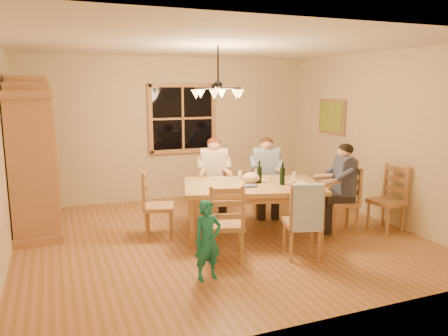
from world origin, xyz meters
name	(u,v)px	position (x,y,z in m)	size (l,w,h in m)	color
floor	(218,237)	(0.00, 0.00, 0.00)	(5.50, 5.50, 0.00)	olive
ceiling	(218,45)	(0.00, 0.00, 2.70)	(5.50, 5.00, 0.02)	white
wall_back	(172,129)	(0.00, 2.50, 1.35)	(5.50, 0.02, 2.70)	#C4B68A
wall_right	(377,137)	(2.75, 0.00, 1.35)	(0.02, 5.00, 2.70)	#C4B68A
window	(183,118)	(0.20, 2.47, 1.55)	(1.30, 0.06, 1.30)	black
painting	(332,117)	(2.71, 1.20, 1.60)	(0.06, 0.78, 0.64)	#966A41
chandelier	(218,92)	(0.00, 0.00, 2.08)	(0.77, 0.68, 0.71)	black
armoire	(34,163)	(-2.42, 1.21, 1.06)	(0.66, 1.40, 2.30)	#966A41
dining_table	(252,190)	(0.51, -0.06, 0.66)	(2.21, 1.68, 0.76)	tan
chair_far_left	(214,199)	(0.29, 0.96, 0.30)	(0.54, 0.52, 0.99)	#A77149
chair_far_right	(265,198)	(1.13, 0.73, 0.30)	(0.54, 0.52, 0.99)	#A77149
chair_near_left	(225,236)	(-0.21, -0.81, 0.30)	(0.54, 0.52, 0.99)	#A77149
chair_near_right	(302,234)	(0.73, -1.08, 0.30)	(0.54, 0.52, 0.99)	#A77149
chair_end_left	(159,217)	(-0.80, 0.31, 0.30)	(0.52, 0.54, 0.99)	#A77149
chair_end_right	(342,212)	(1.82, -0.43, 0.30)	(0.52, 0.54, 0.99)	#A77149
adult_woman	(214,168)	(0.29, 0.96, 0.84)	(0.48, 0.51, 0.87)	beige
adult_plaid_man	(266,167)	(1.13, 0.73, 0.84)	(0.48, 0.51, 0.87)	#376698
adult_slate_man	(343,177)	(1.82, -0.43, 0.84)	(0.51, 0.48, 0.87)	#3B435F
towel	(307,208)	(0.68, -1.26, 0.70)	(0.38, 0.10, 0.58)	#A9C7E6
wine_bottle_a	(259,172)	(0.63, -0.02, 0.93)	(0.08, 0.08, 0.33)	black
wine_bottle_b	(282,173)	(0.89, -0.25, 0.93)	(0.08, 0.08, 0.33)	black
plate_woman	(218,179)	(0.15, 0.43, 0.77)	(0.26, 0.26, 0.02)	white
plate_plaid	(267,178)	(0.87, 0.20, 0.77)	(0.26, 0.26, 0.02)	white
plate_slate	(297,182)	(1.14, -0.23, 0.77)	(0.26, 0.26, 0.02)	white
wine_glass_a	(240,176)	(0.44, 0.25, 0.83)	(0.06, 0.06, 0.14)	silver
wine_glass_b	(295,176)	(1.18, -0.10, 0.83)	(0.06, 0.06, 0.14)	silver
cap	(303,185)	(1.03, -0.58, 0.82)	(0.20, 0.20, 0.11)	tan
napkin	(250,186)	(0.39, -0.22, 0.78)	(0.18, 0.14, 0.03)	#536299
cloth_bundle	(252,178)	(0.54, 0.02, 0.84)	(0.28, 0.22, 0.15)	beige
child	(208,240)	(-0.61, -1.27, 0.46)	(0.33, 0.22, 0.92)	#1B7B72
chair_spare_front	(386,211)	(2.45, -0.65, 0.30)	(0.49, 0.50, 0.99)	#A77149
chair_spare_back	(335,192)	(2.45, 0.63, 0.30)	(0.49, 0.51, 0.99)	#A77149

